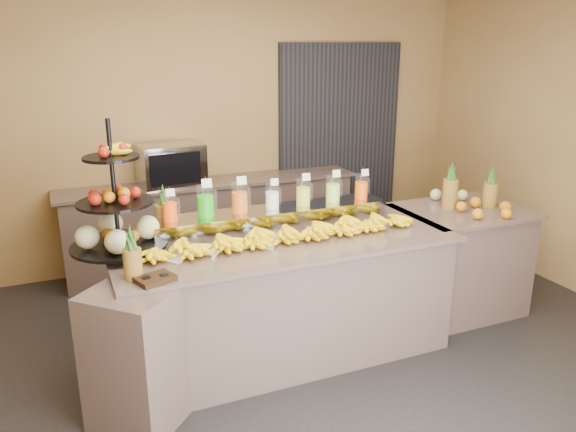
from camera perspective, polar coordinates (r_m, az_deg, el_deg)
ground at (r=4.25m, az=1.31°, el=-15.50°), size 6.00×6.00×0.00m
room_envelope at (r=4.39m, az=-0.58°, el=11.71°), size 6.04×5.02×2.82m
buffet_counter at (r=4.19m, az=-1.59°, el=-8.69°), size 2.75×1.25×0.93m
right_counter at (r=5.18m, az=16.86°, el=-4.23°), size 1.08×0.88×0.93m
back_ledge at (r=5.99m, az=-7.60°, el=-0.75°), size 3.10×0.55×0.93m
pitcher_tray at (r=4.32m, az=-1.60°, el=-0.21°), size 1.85×0.30×0.15m
juice_pitcher_orange_a at (r=4.06m, az=-11.91°, el=0.67°), size 0.11×0.11×0.26m
juice_pitcher_green at (r=4.11m, az=-8.38°, el=1.31°), size 0.13×0.13×0.31m
juice_pitcher_orange_b at (r=4.18m, az=-4.94°, el=1.68°), size 0.12×0.13×0.30m
juice_pitcher_milk at (r=4.27m, az=-1.62°, el=1.86°), size 0.11×0.11×0.26m
juice_pitcher_lemon at (r=4.37m, az=1.56°, el=2.29°), size 0.11×0.12×0.27m
juice_pitcher_lime at (r=4.48m, az=4.58°, el=2.63°), size 0.12×0.12×0.28m
juice_pitcher_orange_c at (r=4.60m, az=7.46°, el=2.87°), size 0.11×0.11×0.26m
banana_heap at (r=4.03m, az=-0.33°, el=-1.44°), size 2.07×0.19×0.17m
fruit_stand at (r=3.93m, az=-16.36°, el=-0.32°), size 0.80×0.80×0.91m
condiment_caddy at (r=3.46m, az=-13.34°, el=-6.23°), size 0.26×0.23×0.03m
pineapple_left_a at (r=3.49m, az=-15.53°, el=-4.25°), size 0.11×0.11×0.35m
pineapple_left_b at (r=4.20m, az=-12.43°, el=-0.07°), size 0.13×0.13×0.40m
right_fruit_pile at (r=5.00m, az=18.57°, el=1.40°), size 0.48×0.46×0.25m
oven_warmer at (r=5.73m, az=-11.82°, el=5.14°), size 0.65×0.48×0.41m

